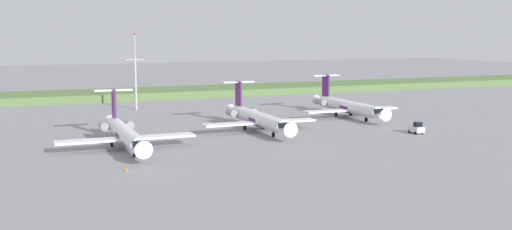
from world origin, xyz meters
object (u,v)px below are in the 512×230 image
object	(u,v)px
regional_jet_third	(347,106)
safety_cone_front_marker	(127,170)
regional_jet_nearest	(125,133)
baggage_tug	(416,128)
regional_jet_second	(257,118)
antenna_mast	(136,78)

from	to	relation	value
regional_jet_third	safety_cone_front_marker	distance (m)	67.61
regional_jet_nearest	safety_cone_front_marker	distance (m)	18.16
regional_jet_third	baggage_tug	distance (m)	25.09
regional_jet_nearest	regional_jet_second	size ratio (longest dim) A/B	1.00
regional_jet_nearest	regional_jet_second	xyz separation A→B (m)	(27.36, 8.61, 0.00)
regional_jet_third	antenna_mast	xyz separation A→B (m)	(-42.25, 30.69, 5.45)
baggage_tug	regional_jet_nearest	bearing A→B (deg)	173.61
regional_jet_nearest	baggage_tug	size ratio (longest dim) A/B	9.69
regional_jet_third	antenna_mast	world-z (taller)	antenna_mast
safety_cone_front_marker	baggage_tug	bearing A→B (deg)	11.57
regional_jet_second	regional_jet_nearest	bearing A→B (deg)	-162.54
regional_jet_nearest	regional_jet_third	xyz separation A→B (m)	(53.80, 18.96, 0.00)
safety_cone_front_marker	antenna_mast	bearing A→B (deg)	77.90
regional_jet_second	safety_cone_front_marker	size ratio (longest dim) A/B	56.36
regional_jet_second	safety_cone_front_marker	xyz separation A→B (m)	(-30.27, -26.39, -2.26)
regional_jet_nearest	baggage_tug	distance (m)	54.62
regional_jet_second	regional_jet_third	size ratio (longest dim) A/B	1.00
baggage_tug	safety_cone_front_marker	distance (m)	58.36
regional_jet_nearest	safety_cone_front_marker	xyz separation A→B (m)	(-2.91, -17.78, -2.26)
regional_jet_second	antenna_mast	bearing A→B (deg)	111.07
antenna_mast	baggage_tug	xyz separation A→B (m)	(42.72, -55.73, -6.98)
regional_jet_second	baggage_tug	size ratio (longest dim) A/B	9.69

